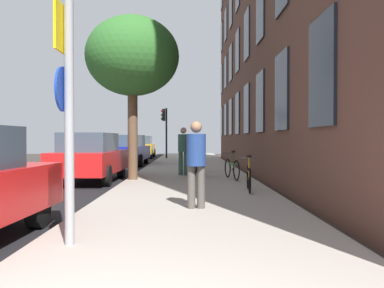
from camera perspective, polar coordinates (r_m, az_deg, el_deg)
name	(u,v)px	position (r m, az deg, el deg)	size (l,w,h in m)	color
ground_plane	(107,173)	(17.56, -11.79, -3.97)	(41.80, 41.80, 0.00)	#332D28
road_asphalt	(57,173)	(18.09, -18.34, -3.84)	(7.00, 38.00, 0.01)	black
sidewalk	(190,171)	(17.22, -0.27, -3.84)	(4.20, 38.00, 0.12)	#9E9389
sign_post	(67,102)	(5.34, -17.11, 5.59)	(0.15, 0.60, 3.05)	gray
traffic_light	(165,124)	(27.13, -3.83, 2.84)	(0.43, 0.24, 3.35)	black
tree_near	(133,57)	(13.60, -8.34, 11.96)	(3.02, 3.02, 5.29)	brown
bicycle_0	(249,177)	(10.42, 7.96, -4.60)	(0.42, 1.59, 0.92)	black
bicycle_1	(232,168)	(13.39, 5.62, -3.35)	(0.46, 1.64, 0.94)	black
bicycle_2	(197,164)	(14.94, 0.66, -2.85)	(0.42, 1.70, 0.98)	black
bicycle_3	(198,162)	(16.64, 0.82, -2.61)	(0.42, 1.62, 0.89)	black
pedestrian_0	(196,159)	(7.74, 0.58, -2.06)	(0.52, 0.52, 1.66)	#4C4742
pedestrian_1	(183,148)	(14.75, -1.22, -0.53)	(0.48, 0.48, 1.73)	#33594C
pedestrian_2	(198,146)	(22.12, 0.90, -0.34)	(0.48, 0.48, 1.56)	#26262D
car_1	(90,157)	(13.84, -14.06, -1.77)	(1.86, 4.13, 1.62)	red
car_2	(129,150)	(22.01, -8.87, -0.80)	(1.91, 4.42, 1.62)	navy
car_3	(141,147)	(30.32, -7.18, -0.36)	(1.92, 4.11, 1.62)	orange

